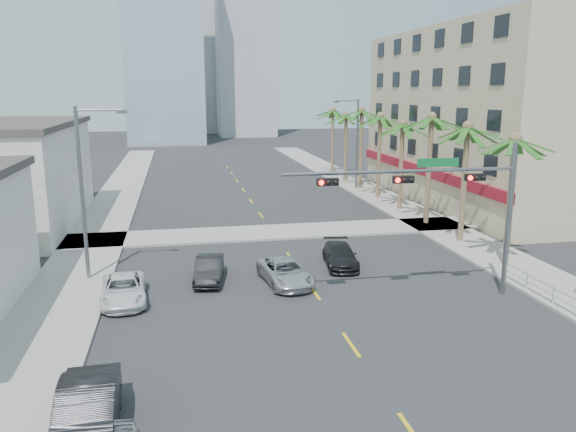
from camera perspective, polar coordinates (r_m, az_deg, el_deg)
The scene contains 24 objects.
ground at distance 19.35m, azimuth 10.15°, elevation -17.75°, with size 260.00×260.00×0.00m, color #262628.
sidewalk_right at distance 41.10m, azimuth 15.73°, elevation -1.47°, with size 4.00×120.00×0.15m, color gray.
sidewalk_left at distance 37.20m, azimuth -19.51°, elevation -3.18°, with size 4.00×120.00×0.15m, color gray.
sidewalk_cross at distance 39.22m, azimuth -1.49°, elevation -1.65°, with size 80.00×4.00×0.15m, color gray.
building_right at distance 53.65m, azimuth 21.04°, elevation 9.39°, with size 15.25×28.00×15.00m.
tower_far_left at distance 111.42m, azimuth -12.68°, elevation 19.65°, with size 14.00×14.00×48.00m, color #99B2C6.
tower_far_center at distance 140.98m, azimuth -10.23°, elevation 16.97°, with size 16.00×16.00×42.00m, color #ADADB2.
traffic_signal_mast at distance 26.81m, azimuth 15.99°, elevation 2.10°, with size 11.12×0.54×7.20m.
palm_tree_0 at distance 32.94m, azimuth 22.10°, elevation 7.09°, with size 4.80×4.80×7.80m.
palm_tree_1 at distance 37.37m, azimuth 17.79°, elevation 8.49°, with size 4.80×4.80×8.16m.
palm_tree_2 at distance 41.97m, azimuth 14.38°, elevation 9.55°, with size 4.80×4.80×8.52m.
palm_tree_3 at distance 46.75m, azimuth 11.59°, elevation 9.10°, with size 4.80×4.80×7.80m.
palm_tree_4 at distance 51.57m, azimuth 9.36°, elevation 9.88°, with size 4.80×4.80×8.16m.
palm_tree_5 at distance 56.45m, azimuth 7.51°, elevation 10.51°, with size 4.80×4.80×8.52m.
palm_tree_6 at distance 61.43m, azimuth 5.93°, elevation 10.06°, with size 4.80×4.80×7.80m.
palm_tree_7 at distance 66.40m, azimuth 4.61°, elevation 10.57°, with size 4.80×4.80×8.16m.
streetlight_left at distance 30.20m, azimuth -19.88°, elevation 2.96°, with size 2.55×0.25×9.00m.
streetlight_right at distance 56.42m, azimuth 6.85°, elevation 7.75°, with size 2.55×0.25×9.00m.
guardrail at distance 28.66m, azimuth 25.38°, elevation -7.08°, with size 0.08×8.08×1.00m.
car_parked_mid at distance 17.82m, azimuth -19.73°, elevation -18.32°, with size 1.64×4.70×1.55m, color black.
car_parked_far at distance 27.64m, azimuth -16.36°, elevation -7.19°, with size 2.01×4.36×1.21m, color white.
car_lane_left at distance 29.65m, azimuth -8.03°, elevation -5.37°, with size 1.35×3.87×1.28m, color black.
car_lane_center at distance 28.98m, azimuth -0.31°, elevation -5.70°, with size 2.07×4.48×1.25m, color silver.
car_lane_right at distance 31.98m, azimuth 5.32°, elevation -4.02°, with size 1.71×4.20×1.22m, color black.
Camera 1 is at (-6.37, -15.48, 9.71)m, focal length 35.00 mm.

